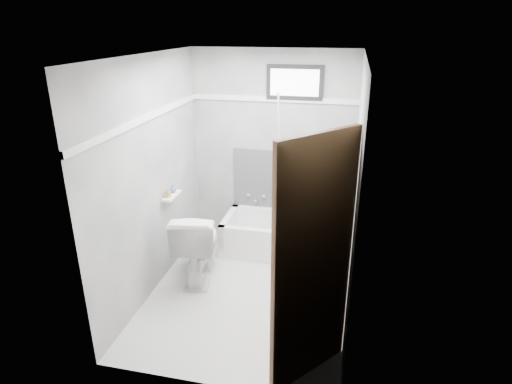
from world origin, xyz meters
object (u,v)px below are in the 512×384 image
(office_chair, at_px, (322,203))
(toilet, at_px, (197,244))
(bathtub, at_px, (284,236))
(soap_bottle_a, at_px, (168,193))
(door, at_px, (347,292))
(soap_bottle_b, at_px, (173,189))

(office_chair, height_order, toilet, office_chair)
(bathtub, relative_size, toilet, 1.82)
(office_chair, xyz_separation_m, soap_bottle_a, (-1.60, -0.75, 0.29))
(bathtub, bearing_deg, soap_bottle_a, -148.38)
(toilet, xyz_separation_m, door, (1.60, -1.45, 0.60))
(bathtub, bearing_deg, office_chair, 3.81)
(office_chair, xyz_separation_m, door, (0.32, -2.24, 0.32))
(bathtub, relative_size, soap_bottle_a, 12.92)
(toilet, distance_m, door, 2.24)
(office_chair, distance_m, soap_bottle_b, 1.73)
(door, xyz_separation_m, soap_bottle_a, (-1.92, 1.49, -0.03))
(soap_bottle_a, relative_size, soap_bottle_b, 1.30)
(door, distance_m, soap_bottle_b, 2.52)
(soap_bottle_a, bearing_deg, toilet, -6.62)
(toilet, xyz_separation_m, soap_bottle_a, (-0.32, 0.04, 0.56))
(door, bearing_deg, office_chair, 98.17)
(toilet, bearing_deg, door, 127.31)
(bathtub, height_order, soap_bottle_b, soap_bottle_b)
(soap_bottle_a, bearing_deg, door, -37.81)
(bathtub, height_order, toilet, toilet)
(door, bearing_deg, toilet, 137.77)
(bathtub, distance_m, door, 2.46)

